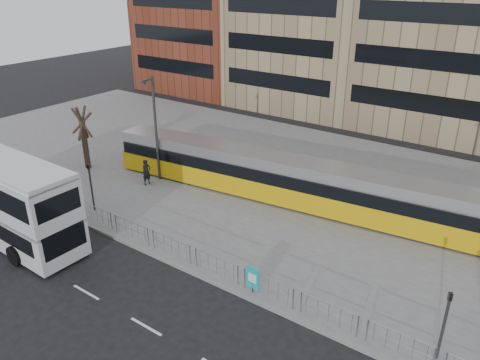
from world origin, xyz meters
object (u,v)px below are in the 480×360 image
Objects in this scene: traffic_light_east at (446,318)px; traffic_light_west at (91,181)px; tram at (285,179)px; ad_panel at (253,278)px; bare_tree at (79,104)px; pedestrian at (147,172)px; lamp_post_west at (155,125)px.

traffic_light_west is at bearing 154.66° from traffic_light_east.
tram is 18.46× the size of ad_panel.
traffic_light_west is at bearing -144.27° from tram.
bare_tree is at bearing 169.74° from ad_panel.
ad_panel is 0.20× the size of bare_tree.
ad_panel is (3.72, -9.14, -0.69)m from tram.
traffic_light_east is at bearing -41.47° from tram.
tram is 3.67× the size of bare_tree.
pedestrian is 0.59× the size of traffic_light_east.
pedestrian is at bearing 4.12° from bare_tree.
lamp_post_west is at bearing 157.35° from ad_panel.
bare_tree is (-6.04, 4.24, 2.97)m from traffic_light_west.
lamp_post_west is (-12.74, 6.82, 3.27)m from ad_panel.
lamp_post_west reaches higher than tram.
traffic_light_west is (-12.69, 1.06, 1.18)m from ad_panel.
traffic_light_west is at bearing -89.55° from lamp_post_west.
traffic_light_west and traffic_light_east have the same top height.
tram is at bearing 117.65° from ad_panel.
ad_panel is 14.81m from lamp_post_west.
lamp_post_west is 1.07× the size of bare_tree.
tram is 15.88m from bare_tree.
traffic_light_east is at bearing -16.09° from lamp_post_west.
bare_tree is at bearing 145.85° from traffic_light_east.
ad_panel is 19.91m from bare_tree.
traffic_light_west is 1.00× the size of traffic_light_east.
tram is at bearing 120.13° from traffic_light_east.
tram is at bearing 23.62° from traffic_light_west.
traffic_light_east is 27.36m from bare_tree.
lamp_post_west reaches higher than traffic_light_east.
pedestrian is 21.47m from traffic_light_east.
ad_panel is 0.19× the size of lamp_post_west.
traffic_light_west reaches higher than ad_panel.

